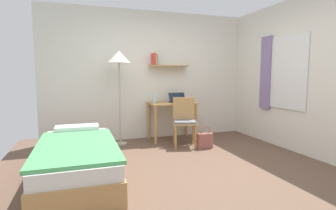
% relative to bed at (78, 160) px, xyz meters
% --- Properties ---
extents(ground_plane, '(5.28, 5.28, 0.00)m').
position_rel_bed_xyz_m(ground_plane, '(1.51, -0.13, -0.24)').
color(ground_plane, brown).
extents(wall_back, '(4.40, 0.27, 2.60)m').
position_rel_bed_xyz_m(wall_back, '(1.51, 1.89, 1.06)').
color(wall_back, silver).
rests_on(wall_back, ground_plane).
extents(wall_right, '(0.10, 4.40, 2.60)m').
position_rel_bed_xyz_m(wall_right, '(3.53, -0.09, 1.06)').
color(wall_right, silver).
rests_on(wall_right, ground_plane).
extents(bed, '(0.92, 2.00, 0.54)m').
position_rel_bed_xyz_m(bed, '(0.00, 0.00, 0.00)').
color(bed, '#B2844C').
rests_on(bed, ground_plane).
extents(desk, '(0.93, 0.58, 0.76)m').
position_rel_bed_xyz_m(desk, '(1.82, 1.57, 0.37)').
color(desk, '#B2844C').
rests_on(desk, ground_plane).
extents(desk_chair, '(0.52, 0.49, 0.89)m').
position_rel_bed_xyz_m(desk_chair, '(1.88, 1.06, 0.25)').
color(desk_chair, '#B2844C').
rests_on(desk_chair, ground_plane).
extents(standing_lamp, '(0.42, 0.42, 1.75)m').
position_rel_bed_xyz_m(standing_lamp, '(0.76, 1.52, 1.32)').
color(standing_lamp, '#B2A893').
rests_on(standing_lamp, ground_plane).
extents(laptop, '(0.35, 0.21, 0.19)m').
position_rel_bed_xyz_m(laptop, '(1.94, 1.57, 0.57)').
color(laptop, black).
rests_on(laptop, desk).
extents(water_bottle, '(0.07, 0.07, 0.20)m').
position_rel_bed_xyz_m(water_bottle, '(1.46, 1.61, 0.62)').
color(water_bottle, silver).
rests_on(water_bottle, desk).
extents(book_stack, '(0.19, 0.25, 0.06)m').
position_rel_bed_xyz_m(book_stack, '(2.11, 1.59, 0.56)').
color(book_stack, '#4CA856').
rests_on(book_stack, desk).
extents(handbag, '(0.27, 0.11, 0.41)m').
position_rel_bed_xyz_m(handbag, '(2.16, 0.76, -0.09)').
color(handbag, '#99564C').
rests_on(handbag, ground_plane).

